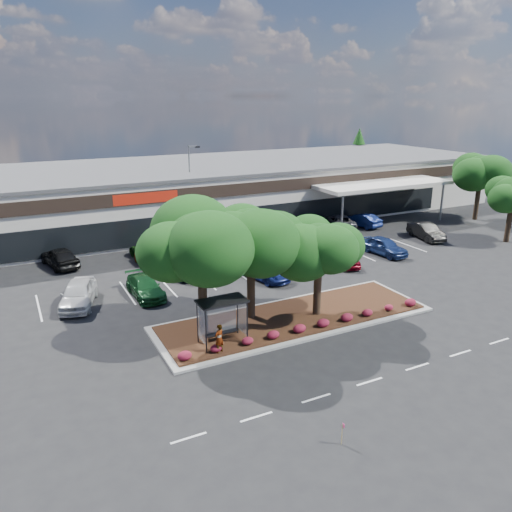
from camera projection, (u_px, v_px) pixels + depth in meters
name	position (u px, v px, depth m)	size (l,w,h in m)	color
ground	(358.00, 339.00, 29.52)	(160.00, 160.00, 0.00)	black
retail_store	(176.00, 192.00, 57.37)	(80.40, 25.20, 6.25)	silver
landscape_island	(294.00, 318.00, 32.02)	(18.00, 6.00, 0.26)	#979692
lane_markings	(272.00, 283.00, 38.31)	(33.12, 20.06, 0.01)	silver
shrub_row	(312.00, 325.00, 30.12)	(17.00, 0.80, 0.50)	maroon
bus_shelter	(221.00, 308.00, 28.09)	(2.75, 1.55, 2.59)	black
island_tree_west	(202.00, 270.00, 28.61)	(7.20, 7.20, 7.89)	#0F3D11
island_tree_mid	(251.00, 262.00, 30.80)	(6.60, 6.60, 7.32)	#0F3D11
island_tree_east	(318.00, 266.00, 31.37)	(5.80, 5.80, 6.50)	#0F3D11
tree_east_near	(511.00, 209.00, 48.23)	(5.60, 5.60, 6.51)	#0F3D11
tree_east_far	(479.00, 187.00, 57.01)	(6.40, 6.40, 7.62)	#0F3D11
conifer_north_east	(358.00, 156.00, 80.16)	(3.96, 3.96, 9.00)	#0F3D11
person_waiting	(219.00, 338.00, 27.20)	(0.61, 0.40, 1.67)	#594C47
light_pole	(191.00, 194.00, 52.04)	(1.43, 0.56, 8.98)	#979692
survey_stake	(342.00, 431.00, 20.39)	(0.07, 0.14, 0.99)	#967F4E
car_0	(78.00, 294.00, 33.98)	(2.03, 5.05, 1.72)	silver
car_1	(145.00, 287.00, 35.61)	(1.92, 4.73, 1.37)	#14451E
car_2	(177.00, 265.00, 40.00)	(2.62, 5.69, 1.58)	navy
car_3	(254.00, 263.00, 40.50)	(1.76, 4.38, 1.49)	silver
car_4	(266.00, 270.00, 39.07)	(2.24, 4.85, 1.35)	navy
car_5	(344.00, 256.00, 42.28)	(1.74, 4.32, 1.47)	maroon
car_6	(384.00, 246.00, 45.03)	(1.88, 4.67, 1.59)	navy
car_8	(426.00, 231.00, 49.91)	(1.66, 4.77, 1.57)	black
car_9	(60.00, 257.00, 41.77)	(1.99, 4.94, 1.68)	black
car_10	(152.00, 257.00, 42.12)	(1.76, 4.38, 1.49)	maroon
car_11	(153.00, 250.00, 44.01)	(2.36, 5.12, 1.42)	#1D4C16
car_12	(222.00, 243.00, 46.03)	(1.64, 4.71, 1.55)	silver
car_13	(247.00, 238.00, 47.24)	(2.35, 5.78, 1.68)	#B8BBC6
car_15	(328.00, 232.00, 49.69)	(2.14, 5.25, 1.52)	#504E54
car_16	(339.00, 221.00, 54.24)	(2.44, 5.30, 1.47)	#4F5156
car_17	(362.00, 220.00, 54.73)	(1.58, 4.53, 1.49)	navy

